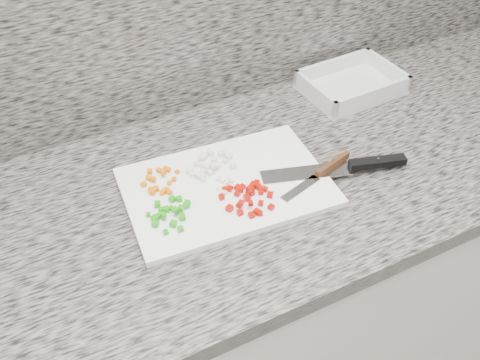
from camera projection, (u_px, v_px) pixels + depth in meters
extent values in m
cube|color=white|center=(226.00, 317.00, 1.42)|extent=(3.92, 0.62, 0.86)
cube|color=#69655D|center=(222.00, 194.00, 1.11)|extent=(3.96, 0.64, 0.04)
cube|color=white|center=(227.00, 187.00, 1.09)|extent=(0.43, 0.31, 0.01)
cube|color=orange|center=(163.00, 172.00, 1.11)|extent=(0.01, 0.01, 0.01)
cube|color=orange|center=(154.00, 179.00, 1.08)|extent=(0.01, 0.01, 0.01)
cube|color=orange|center=(163.00, 172.00, 1.10)|extent=(0.01, 0.01, 0.01)
cube|color=orange|center=(162.00, 193.00, 1.06)|extent=(0.01, 0.01, 0.01)
cube|color=orange|center=(165.00, 168.00, 1.12)|extent=(0.01, 0.01, 0.01)
cube|color=orange|center=(156.00, 189.00, 1.07)|extent=(0.01, 0.01, 0.01)
cube|color=orange|center=(152.00, 179.00, 1.09)|extent=(0.01, 0.01, 0.01)
cube|color=orange|center=(153.00, 192.00, 1.06)|extent=(0.01, 0.01, 0.01)
cube|color=orange|center=(148.00, 178.00, 1.10)|extent=(0.01, 0.01, 0.01)
cube|color=orange|center=(159.00, 170.00, 1.11)|extent=(0.01, 0.01, 0.01)
cube|color=orange|center=(169.00, 183.00, 1.09)|extent=(0.01, 0.01, 0.01)
cube|color=orange|center=(154.00, 190.00, 1.07)|extent=(0.01, 0.01, 0.01)
cube|color=orange|center=(164.00, 191.00, 1.07)|extent=(0.01, 0.01, 0.01)
cube|color=orange|center=(166.00, 190.00, 1.07)|extent=(0.01, 0.01, 0.01)
cube|color=orange|center=(150.00, 172.00, 1.11)|extent=(0.01, 0.01, 0.01)
cube|color=orange|center=(144.00, 184.00, 1.08)|extent=(0.01, 0.01, 0.01)
cube|color=orange|center=(151.00, 190.00, 1.07)|extent=(0.01, 0.01, 0.01)
cube|color=orange|center=(174.00, 179.00, 1.09)|extent=(0.01, 0.01, 0.01)
cube|color=orange|center=(168.00, 170.00, 1.11)|extent=(0.01, 0.01, 0.01)
cube|color=orange|center=(169.00, 192.00, 1.06)|extent=(0.01, 0.01, 0.01)
cube|color=orange|center=(177.00, 172.00, 1.11)|extent=(0.01, 0.01, 0.01)
cube|color=silver|center=(202.00, 177.00, 1.10)|extent=(0.02, 0.02, 0.01)
cube|color=silver|center=(202.00, 154.00, 1.15)|extent=(0.01, 0.01, 0.01)
cube|color=silver|center=(204.00, 156.00, 1.15)|extent=(0.02, 0.02, 0.01)
cube|color=silver|center=(207.00, 167.00, 1.11)|extent=(0.01, 0.01, 0.01)
cube|color=silver|center=(223.00, 153.00, 1.16)|extent=(0.01, 0.01, 0.01)
cube|color=silver|center=(192.00, 175.00, 1.10)|extent=(0.01, 0.01, 0.01)
cube|color=silver|center=(219.00, 179.00, 1.09)|extent=(0.01, 0.01, 0.01)
cube|color=silver|center=(213.00, 166.00, 1.11)|extent=(0.01, 0.01, 0.01)
cube|color=silver|center=(202.00, 173.00, 1.11)|extent=(0.01, 0.01, 0.01)
cube|color=silver|center=(201.00, 158.00, 1.14)|extent=(0.02, 0.02, 0.01)
cube|color=silver|center=(210.00, 172.00, 1.11)|extent=(0.01, 0.01, 0.01)
cube|color=silver|center=(205.00, 157.00, 1.15)|extent=(0.01, 0.01, 0.01)
cube|color=silver|center=(214.00, 160.00, 1.14)|extent=(0.02, 0.02, 0.01)
cube|color=silver|center=(210.00, 152.00, 1.16)|extent=(0.02, 0.02, 0.01)
cube|color=silver|center=(203.00, 179.00, 1.09)|extent=(0.01, 0.01, 0.01)
cube|color=silver|center=(203.00, 165.00, 1.13)|extent=(0.01, 0.01, 0.01)
cube|color=silver|center=(190.00, 171.00, 1.11)|extent=(0.02, 0.02, 0.01)
cube|color=silver|center=(211.00, 153.00, 1.16)|extent=(0.01, 0.01, 0.01)
cube|color=silver|center=(221.00, 154.00, 1.15)|extent=(0.01, 0.01, 0.01)
cube|color=silver|center=(196.00, 164.00, 1.13)|extent=(0.01, 0.01, 0.01)
cube|color=silver|center=(225.00, 161.00, 1.14)|extent=(0.01, 0.01, 0.01)
cube|color=silver|center=(233.00, 165.00, 1.12)|extent=(0.02, 0.02, 0.01)
cube|color=silver|center=(214.00, 166.00, 1.11)|extent=(0.01, 0.01, 0.01)
cube|color=silver|center=(229.00, 156.00, 1.14)|extent=(0.01, 0.01, 0.01)
cube|color=silver|center=(217.00, 166.00, 1.12)|extent=(0.02, 0.02, 0.01)
cube|color=silver|center=(199.00, 175.00, 1.10)|extent=(0.02, 0.02, 0.01)
cube|color=#20950D|center=(148.00, 215.00, 1.02)|extent=(0.01, 0.01, 0.01)
cube|color=#20950D|center=(162.00, 215.00, 1.01)|extent=(0.01, 0.01, 0.01)
cube|color=#20950D|center=(166.00, 209.00, 1.03)|extent=(0.01, 0.01, 0.01)
cube|color=#20950D|center=(159.00, 215.00, 1.02)|extent=(0.01, 0.01, 0.01)
cube|color=#20950D|center=(161.00, 210.00, 1.03)|extent=(0.01, 0.01, 0.01)
cube|color=#20950D|center=(181.00, 208.00, 1.02)|extent=(0.02, 0.02, 0.01)
cube|color=#20950D|center=(173.00, 224.00, 1.00)|extent=(0.02, 0.02, 0.01)
cube|color=#20950D|center=(182.00, 217.00, 1.01)|extent=(0.01, 0.01, 0.01)
cube|color=#20950D|center=(155.00, 218.00, 1.01)|extent=(0.02, 0.02, 0.01)
cube|color=#20950D|center=(171.00, 208.00, 1.03)|extent=(0.01, 0.01, 0.01)
cube|color=#20950D|center=(155.00, 224.00, 1.00)|extent=(0.02, 0.02, 0.01)
cube|color=#20950D|center=(180.00, 229.00, 0.99)|extent=(0.01, 0.01, 0.01)
cube|color=#20950D|center=(157.00, 204.00, 1.04)|extent=(0.01, 0.01, 0.01)
cube|color=#20950D|center=(187.00, 203.00, 1.04)|extent=(0.02, 0.02, 0.01)
cube|color=#20950D|center=(172.00, 199.00, 1.05)|extent=(0.01, 0.01, 0.01)
cube|color=#20950D|center=(186.00, 206.00, 1.04)|extent=(0.01, 0.01, 0.01)
cube|color=#20950D|center=(166.00, 232.00, 0.99)|extent=(0.01, 0.01, 0.01)
cube|color=#20950D|center=(176.00, 210.00, 1.01)|extent=(0.01, 0.01, 0.01)
cube|color=#20950D|center=(179.00, 199.00, 1.05)|extent=(0.01, 0.01, 0.01)
cube|color=#20950D|center=(164.00, 216.00, 1.01)|extent=(0.01, 0.01, 0.01)
cube|color=#AB0B02|center=(259.00, 187.00, 1.08)|extent=(0.01, 0.01, 0.01)
cube|color=#AB0B02|center=(271.00, 207.00, 1.03)|extent=(0.01, 0.01, 0.01)
cube|color=#AB0B02|center=(221.00, 197.00, 1.05)|extent=(0.01, 0.01, 0.01)
cube|color=#AB0B02|center=(230.00, 208.00, 1.03)|extent=(0.02, 0.02, 0.01)
cube|color=#AB0B02|center=(242.00, 187.00, 1.08)|extent=(0.01, 0.01, 0.01)
cube|color=#AB0B02|center=(270.00, 195.00, 1.06)|extent=(0.02, 0.02, 0.01)
cube|color=#AB0B02|center=(237.00, 188.00, 1.07)|extent=(0.01, 0.01, 0.01)
cube|color=#AB0B02|center=(230.00, 188.00, 1.07)|extent=(0.02, 0.02, 0.01)
cube|color=#AB0B02|center=(225.00, 189.00, 1.07)|extent=(0.01, 0.01, 0.01)
cube|color=#AB0B02|center=(250.00, 189.00, 1.06)|extent=(0.02, 0.02, 0.01)
cube|color=#AB0B02|center=(241.00, 203.00, 1.03)|extent=(0.01, 0.01, 0.01)
cube|color=#AB0B02|center=(253.00, 185.00, 1.08)|extent=(0.02, 0.02, 0.01)
cube|color=#AB0B02|center=(247.00, 198.00, 1.05)|extent=(0.01, 0.01, 0.01)
cube|color=#AB0B02|center=(260.00, 213.00, 1.02)|extent=(0.01, 0.01, 0.01)
cube|color=#AB0B02|center=(257.00, 183.00, 1.08)|extent=(0.02, 0.02, 0.01)
cube|color=#AB0B02|center=(239.00, 205.00, 1.04)|extent=(0.01, 0.01, 0.01)
cube|color=#AB0B02|center=(239.00, 190.00, 1.07)|extent=(0.01, 0.01, 0.01)
cube|color=#AB0B02|center=(261.00, 189.00, 1.07)|extent=(0.01, 0.01, 0.01)
cube|color=#AB0B02|center=(265.00, 189.00, 1.07)|extent=(0.01, 0.01, 0.01)
cube|color=#AB0B02|center=(240.00, 212.00, 1.02)|extent=(0.01, 0.01, 0.01)
cube|color=#AB0B02|center=(250.00, 203.00, 1.03)|extent=(0.01, 0.01, 0.01)
cube|color=#AB0B02|center=(249.00, 192.00, 1.06)|extent=(0.02, 0.02, 0.01)
cube|color=#AB0B02|center=(251.00, 215.00, 1.02)|extent=(0.01, 0.01, 0.01)
cube|color=#AB0B02|center=(238.00, 187.00, 1.07)|extent=(0.01, 0.01, 0.01)
cube|color=#AB0B02|center=(237.00, 194.00, 1.06)|extent=(0.01, 0.01, 0.01)
cube|color=#AB0B02|center=(257.00, 212.00, 1.02)|extent=(0.02, 0.02, 0.01)
cube|color=#AB0B02|center=(261.00, 192.00, 1.06)|extent=(0.01, 0.01, 0.01)
cube|color=#AB0B02|center=(261.00, 203.00, 1.04)|extent=(0.01, 0.01, 0.01)
cube|color=#AB0B02|center=(251.00, 193.00, 1.06)|extent=(0.01, 0.01, 0.01)
cube|color=beige|center=(229.00, 189.00, 1.07)|extent=(0.01, 0.01, 0.00)
cube|color=beige|center=(226.00, 183.00, 1.09)|extent=(0.01, 0.01, 0.01)
cube|color=beige|center=(225.00, 187.00, 1.08)|extent=(0.01, 0.01, 0.01)
cube|color=beige|center=(224.00, 193.00, 1.06)|extent=(0.01, 0.01, 0.01)
cube|color=beige|center=(228.00, 180.00, 1.09)|extent=(0.01, 0.01, 0.01)
cube|color=beige|center=(227.00, 182.00, 1.09)|extent=(0.01, 0.01, 0.01)
cube|color=beige|center=(218.00, 189.00, 1.07)|extent=(0.01, 0.01, 0.00)
cube|color=beige|center=(232.00, 182.00, 1.09)|extent=(0.01, 0.01, 0.01)
cube|color=beige|center=(235.00, 187.00, 1.08)|extent=(0.01, 0.01, 0.00)
cube|color=beige|center=(222.00, 181.00, 1.09)|extent=(0.01, 0.01, 0.01)
cube|color=beige|center=(221.00, 192.00, 1.07)|extent=(0.01, 0.01, 0.01)
cube|color=beige|center=(228.00, 181.00, 1.09)|extent=(0.01, 0.01, 0.01)
cube|color=beige|center=(227.00, 180.00, 1.09)|extent=(0.01, 0.01, 0.01)
cube|color=beige|center=(224.00, 186.00, 1.08)|extent=(0.01, 0.01, 0.01)
cube|color=silver|center=(306.00, 173.00, 1.11)|extent=(0.19, 0.10, 0.00)
cube|color=black|center=(378.00, 162.00, 1.13)|extent=(0.12, 0.06, 0.02)
cylinder|color=silver|center=(378.00, 159.00, 1.12)|extent=(0.01, 0.01, 0.00)
cube|color=silver|center=(300.00, 189.00, 1.08)|extent=(0.10, 0.05, 0.00)
cube|color=#492512|center=(333.00, 164.00, 1.12)|extent=(0.10, 0.04, 0.02)
cylinder|color=silver|center=(333.00, 161.00, 1.12)|extent=(0.01, 0.01, 0.00)
cube|color=silver|center=(351.00, 89.00, 1.37)|extent=(0.25, 0.18, 0.01)
cube|color=silver|center=(333.00, 66.00, 1.40)|extent=(0.24, 0.02, 0.04)
cube|color=silver|center=(373.00, 96.00, 1.30)|extent=(0.24, 0.02, 0.04)
cube|color=silver|center=(387.00, 69.00, 1.39)|extent=(0.02, 0.17, 0.04)
cube|color=silver|center=(315.00, 92.00, 1.31)|extent=(0.02, 0.17, 0.04)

